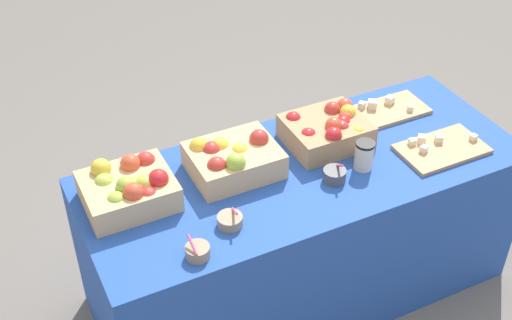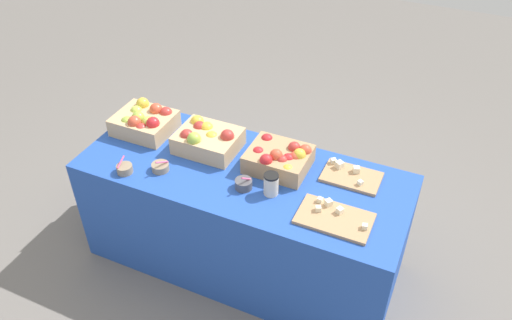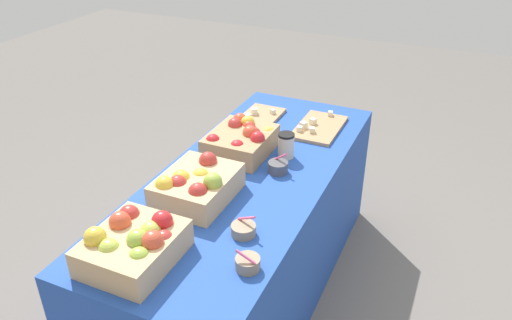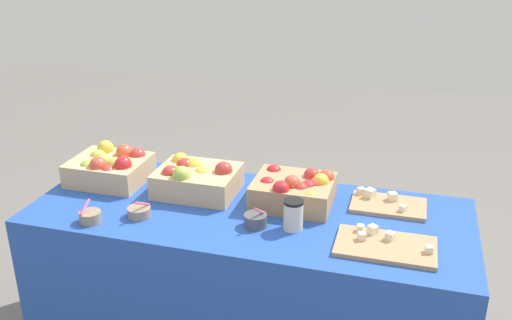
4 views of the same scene
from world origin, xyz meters
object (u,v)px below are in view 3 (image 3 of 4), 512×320
Objects in this scene: apple_crate_left at (134,244)px; cutting_board_back at (259,117)px; apple_crate_middle at (196,185)px; coffee_cup at (286,145)px; sample_bowl_near at (248,263)px; sample_bowl_mid at (243,229)px; sample_bowl_far at (278,167)px; cutting_board_front at (318,127)px; apple_crate_right at (242,140)px.

apple_crate_left is 1.09× the size of cutting_board_back.
apple_crate_middle reaches higher than coffee_cup.
sample_bowl_near is 0.92× the size of sample_bowl_mid.
apple_crate_middle reaches higher than sample_bowl_far.
apple_crate_middle is at bearing 163.01° from cutting_board_front.
cutting_board_front is at bearing 5.98° from sample_bowl_near.
apple_crate_middle is 0.51m from sample_bowl_near.
apple_crate_middle is at bearing -179.48° from apple_crate_right.
sample_bowl_far is (0.79, -0.24, -0.04)m from apple_crate_left.
sample_bowl_near is at bearing -174.02° from cutting_board_front.
cutting_board_back is (0.40, 0.08, -0.06)m from apple_crate_right.
coffee_cup is at bearing -23.37° from apple_crate_middle.
coffee_cup reaches higher than sample_bowl_mid.
apple_crate_middle is at bearing 145.97° from sample_bowl_far.
coffee_cup is at bearing -79.67° from apple_crate_right.
coffee_cup is at bearing -12.95° from apple_crate_left.
sample_bowl_far is (0.50, 0.06, 0.01)m from sample_bowl_mid.
coffee_cup is (0.51, -0.22, -0.00)m from apple_crate_middle.
apple_crate_middle is 1.12× the size of cutting_board_back.
apple_crate_right is at bearing 26.08° from sample_bowl_mid.
coffee_cup is (0.95, -0.22, -0.01)m from apple_crate_left.
cutting_board_front is 0.53m from sample_bowl_far.
sample_bowl_far is 0.16m from coffee_cup.
sample_bowl_mid is at bearing 29.83° from sample_bowl_near.
apple_crate_middle is 0.47m from apple_crate_right.
coffee_cup is at bearing 11.98° from sample_bowl_near.
coffee_cup reaches higher than cutting_board_back.
apple_crate_left is 0.44m from apple_crate_middle.
apple_crate_middle is 0.92m from cutting_board_front.
sample_bowl_far is at bearing -172.69° from coffee_cup.
sample_bowl_far is at bearing -147.41° from cutting_board_back.
apple_crate_left is 1.31m from cutting_board_back.
cutting_board_back is 0.60m from sample_bowl_far.
apple_crate_left is 0.83m from sample_bowl_far.
apple_crate_left is 0.97m from coffee_cup.
cutting_board_back is at bearing 22.17° from sample_bowl_near.
apple_crate_middle is at bearing 51.12° from sample_bowl_near.
cutting_board_front is 0.38m from coffee_cup.
sample_bowl_near is at bearing -150.17° from sample_bowl_mid.
apple_crate_right is 0.68m from sample_bowl_mid.
apple_crate_middle is at bearing -174.24° from cutting_board_back.
apple_crate_left is 0.42m from sample_bowl_mid.
sample_bowl_near is (0.12, -0.39, -0.05)m from apple_crate_left.
apple_crate_right is 2.69× the size of coffee_cup.
sample_bowl_far is at bearing 13.03° from sample_bowl_near.
cutting_board_front is 0.36m from cutting_board_back.
sample_bowl_near is at bearing -128.88° from apple_crate_middle.
sample_bowl_mid is at bearing -44.56° from apple_crate_left.
sample_bowl_far reaches higher than cutting_board_back.
apple_crate_left is at bearing 107.52° from sample_bowl_near.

